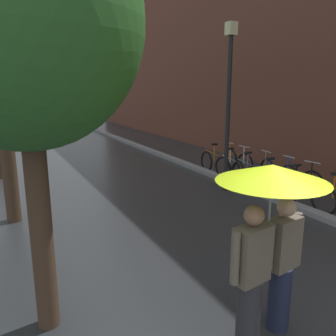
{
  "coord_description": "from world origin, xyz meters",
  "views": [
    {
      "loc": [
        -3.05,
        -1.87,
        2.8
      ],
      "look_at": [
        -0.21,
        3.67,
        1.35
      ],
      "focal_mm": 36.55,
      "sensor_mm": 36.0,
      "label": 1
    }
  ],
  "objects_px": {
    "street_tree_0": "(22,22)",
    "parked_bicycle_5": "(219,159)",
    "street_lamp_post": "(229,97)",
    "parked_bicycle_1": "(300,185)",
    "parked_bicycle_4": "(234,165)",
    "parked_bicycle_3": "(253,170)",
    "couple_under_umbrella": "(269,224)",
    "parked_bicycle_2": "(275,177)"
  },
  "relations": [
    {
      "from": "couple_under_umbrella",
      "to": "street_lamp_post",
      "type": "bearing_deg",
      "value": 57.69
    },
    {
      "from": "street_tree_0",
      "to": "parked_bicycle_5",
      "type": "distance_m",
      "value": 9.27
    },
    {
      "from": "street_tree_0",
      "to": "parked_bicycle_3",
      "type": "distance_m",
      "value": 8.25
    },
    {
      "from": "parked_bicycle_1",
      "to": "parked_bicycle_2",
      "type": "xyz_separation_m",
      "value": [
        0.0,
        0.9,
        0.0
      ]
    },
    {
      "from": "parked_bicycle_3",
      "to": "couple_under_umbrella",
      "type": "xyz_separation_m",
      "value": [
        -4.41,
        -5.28,
        1.01
      ]
    },
    {
      "from": "parked_bicycle_1",
      "to": "parked_bicycle_3",
      "type": "xyz_separation_m",
      "value": [
        0.05,
        1.86,
        0.0
      ]
    },
    {
      "from": "parked_bicycle_1",
      "to": "couple_under_umbrella",
      "type": "height_order",
      "value": "couple_under_umbrella"
    },
    {
      "from": "parked_bicycle_4",
      "to": "street_lamp_post",
      "type": "distance_m",
      "value": 2.82
    },
    {
      "from": "parked_bicycle_2",
      "to": "street_lamp_post",
      "type": "xyz_separation_m",
      "value": [
        -1.24,
        0.62,
        2.21
      ]
    },
    {
      "from": "parked_bicycle_1",
      "to": "parked_bicycle_2",
      "type": "bearing_deg",
      "value": 89.74
    },
    {
      "from": "street_tree_0",
      "to": "parked_bicycle_4",
      "type": "distance_m",
      "value": 8.69
    },
    {
      "from": "parked_bicycle_3",
      "to": "street_lamp_post",
      "type": "distance_m",
      "value": 2.58
    },
    {
      "from": "parked_bicycle_3",
      "to": "couple_under_umbrella",
      "type": "distance_m",
      "value": 6.96
    },
    {
      "from": "parked_bicycle_1",
      "to": "couple_under_umbrella",
      "type": "bearing_deg",
      "value": -141.89
    },
    {
      "from": "parked_bicycle_5",
      "to": "street_lamp_post",
      "type": "distance_m",
      "value": 3.36
    },
    {
      "from": "parked_bicycle_1",
      "to": "parked_bicycle_5",
      "type": "xyz_separation_m",
      "value": [
        0.07,
        3.68,
        0.0
      ]
    },
    {
      "from": "parked_bicycle_4",
      "to": "parked_bicycle_3",
      "type": "bearing_deg",
      "value": -88.48
    },
    {
      "from": "parked_bicycle_3",
      "to": "couple_under_umbrella",
      "type": "relative_size",
      "value": 0.57
    },
    {
      "from": "parked_bicycle_2",
      "to": "parked_bicycle_4",
      "type": "bearing_deg",
      "value": 89.45
    },
    {
      "from": "parked_bicycle_3",
      "to": "street_lamp_post",
      "type": "height_order",
      "value": "street_lamp_post"
    },
    {
      "from": "couple_under_umbrella",
      "to": "parked_bicycle_5",
      "type": "bearing_deg",
      "value": 57.99
    },
    {
      "from": "street_tree_0",
      "to": "parked_bicycle_1",
      "type": "xyz_separation_m",
      "value": [
        6.52,
        2.08,
        -3.06
      ]
    },
    {
      "from": "street_tree_0",
      "to": "parked_bicycle_1",
      "type": "height_order",
      "value": "street_tree_0"
    },
    {
      "from": "couple_under_umbrella",
      "to": "street_tree_0",
      "type": "bearing_deg",
      "value": 148.04
    },
    {
      "from": "street_tree_0",
      "to": "parked_bicycle_1",
      "type": "distance_m",
      "value": 7.5
    },
    {
      "from": "street_tree_0",
      "to": "street_lamp_post",
      "type": "xyz_separation_m",
      "value": [
        5.28,
        3.6,
        -0.85
      ]
    },
    {
      "from": "parked_bicycle_4",
      "to": "couple_under_umbrella",
      "type": "xyz_separation_m",
      "value": [
        -4.39,
        -6.17,
        1.01
      ]
    },
    {
      "from": "parked_bicycle_2",
      "to": "parked_bicycle_4",
      "type": "xyz_separation_m",
      "value": [
        0.02,
        1.84,
        0.0
      ]
    },
    {
      "from": "parked_bicycle_2",
      "to": "street_lamp_post",
      "type": "height_order",
      "value": "street_lamp_post"
    },
    {
      "from": "parked_bicycle_1",
      "to": "street_lamp_post",
      "type": "xyz_separation_m",
      "value": [
        -1.24,
        1.52,
        2.21
      ]
    },
    {
      "from": "parked_bicycle_5",
      "to": "street_lamp_post",
      "type": "bearing_deg",
      "value": -121.33
    },
    {
      "from": "parked_bicycle_2",
      "to": "parked_bicycle_5",
      "type": "xyz_separation_m",
      "value": [
        0.07,
        2.78,
        0.0
      ]
    },
    {
      "from": "parked_bicycle_5",
      "to": "couple_under_umbrella",
      "type": "height_order",
      "value": "couple_under_umbrella"
    },
    {
      "from": "street_tree_0",
      "to": "parked_bicycle_3",
      "type": "height_order",
      "value": "street_tree_0"
    },
    {
      "from": "street_lamp_post",
      "to": "parked_bicycle_1",
      "type": "bearing_deg",
      "value": -50.85
    },
    {
      "from": "street_tree_0",
      "to": "parked_bicycle_2",
      "type": "bearing_deg",
      "value": 24.53
    },
    {
      "from": "street_tree_0",
      "to": "parked_bicycle_5",
      "type": "bearing_deg",
      "value": 41.13
    },
    {
      "from": "street_tree_0",
      "to": "parked_bicycle_5",
      "type": "height_order",
      "value": "street_tree_0"
    },
    {
      "from": "parked_bicycle_1",
      "to": "parked_bicycle_3",
      "type": "distance_m",
      "value": 1.86
    },
    {
      "from": "street_tree_0",
      "to": "parked_bicycle_2",
      "type": "xyz_separation_m",
      "value": [
        6.52,
        2.98,
        -3.06
      ]
    },
    {
      "from": "parked_bicycle_5",
      "to": "couple_under_umbrella",
      "type": "xyz_separation_m",
      "value": [
        -4.44,
        -7.1,
        1.01
      ]
    },
    {
      "from": "street_tree_0",
      "to": "parked_bicycle_5",
      "type": "xyz_separation_m",
      "value": [
        6.59,
        5.76,
        -3.06
      ]
    }
  ]
}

